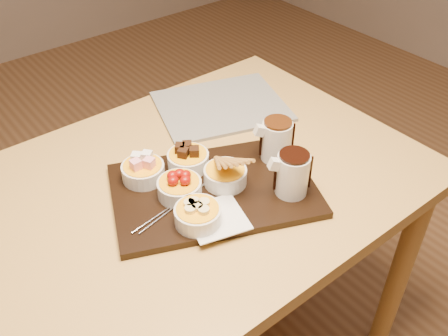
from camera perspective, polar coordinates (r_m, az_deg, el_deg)
dining_table at (r=1.25m, az=-5.16°, el=-5.55°), size 1.20×0.80×0.75m
serving_board at (r=1.15m, az=-1.17°, el=-2.56°), size 0.54×0.46×0.02m
napkin at (r=1.07m, az=-0.88°, el=-5.73°), size 0.15×0.15×0.00m
bowl_marshmallows at (r=1.17m, az=-9.21°, el=-0.44°), size 0.10×0.10×0.04m
bowl_cake at (r=1.20m, az=-4.11°, el=0.87°), size 0.10×0.10×0.04m
bowl_strawberries at (r=1.12m, az=-5.10°, el=-2.35°), size 0.10×0.10×0.04m
bowl_biscotti at (r=1.15m, az=0.14°, el=-0.93°), size 0.10×0.10×0.04m
bowl_bananas at (r=1.05m, az=-3.01°, el=-5.45°), size 0.10×0.10×0.04m
pitcher_dark_chocolate at (r=1.11m, az=7.82°, el=-0.74°), size 0.10×0.10×0.10m
pitcher_milk_chocolate at (r=1.21m, az=6.03°, el=3.11°), size 0.10×0.10×0.10m
fondue_skewers at (r=1.11m, az=-5.31°, el=-3.86°), size 0.07×0.26×0.01m
newspaper at (r=1.46m, az=-0.34°, el=7.07°), size 0.43×0.38×0.01m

